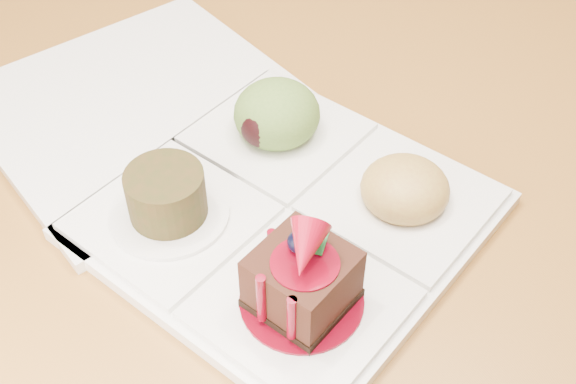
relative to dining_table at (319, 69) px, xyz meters
The scene contains 4 objects.
ground 0.68m from the dining_table, ahead, with size 6.00×6.00×0.00m, color #573419.
dining_table is the anchor object (origin of this frame).
sampler_plate 0.32m from the dining_table, 59.35° to the right, with size 0.30×0.30×0.11m.
second_plate 0.26m from the dining_table, 99.87° to the right, with size 0.29×0.29×0.01m, color white.
Camera 1 is at (0.41, -0.60, 1.20)m, focal length 45.00 mm.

